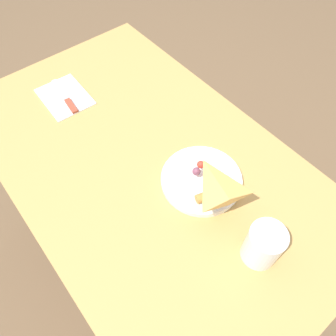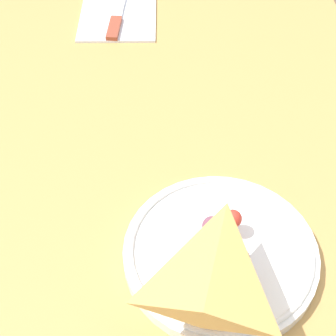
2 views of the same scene
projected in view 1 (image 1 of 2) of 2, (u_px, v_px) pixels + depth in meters
name	position (u px, v px, depth m)	size (l,w,h in m)	color
ground_plane	(154.00, 253.00, 1.54)	(6.00, 6.00, 0.00)	brown
dining_table	(147.00, 181.00, 1.02)	(1.17, 0.69, 0.76)	tan
plate_pizza	(202.00, 179.00, 0.87)	(0.22, 0.22, 0.05)	white
milk_glass	(263.00, 246.00, 0.72)	(0.08, 0.08, 0.11)	white
napkin_folded	(65.00, 97.00, 1.06)	(0.18, 0.14, 0.00)	silver
butter_knife	(65.00, 97.00, 1.05)	(0.18, 0.04, 0.01)	#99422D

